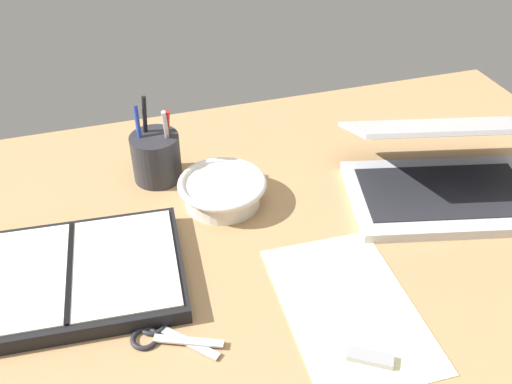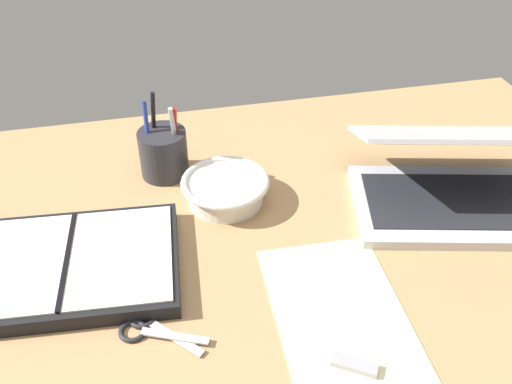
{
  "view_description": "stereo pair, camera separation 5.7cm",
  "coord_description": "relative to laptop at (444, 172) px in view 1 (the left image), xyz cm",
  "views": [
    {
      "loc": [
        -22.73,
        -61.0,
        64.21
      ],
      "look_at": [
        -1.21,
        8.59,
        9.0
      ],
      "focal_mm": 40.0,
      "sensor_mm": 36.0,
      "label": 1
    },
    {
      "loc": [
        -17.18,
        -62.48,
        64.21
      ],
      "look_at": [
        -1.21,
        8.59,
        9.0
      ],
      "focal_mm": 40.0,
      "sensor_mm": 36.0,
      "label": 2
    }
  ],
  "objects": [
    {
      "name": "pen_cup",
      "position": [
        -47.57,
        19.77,
        -0.02
      ],
      "size": [
        8.87,
        8.87,
        15.73
      ],
      "color": "#28282D",
      "rests_on": "desk_top"
    },
    {
      "name": "bowl",
      "position": [
        -38.0,
        8.91,
        -2.01
      ],
      "size": [
        15.44,
        15.44,
        4.69
      ],
      "color": "silver",
      "rests_on": "desk_top"
    },
    {
      "name": "usb_drive",
      "position": [
        -28.33,
        -28.94,
        -4.15
      ],
      "size": [
        6.93,
        5.21,
        1.0
      ],
      "rotation": [
        0.0,
        0.0,
        1.0
      ],
      "color": "#99999E",
      "rests_on": "desk_top"
    },
    {
      "name": "scissors",
      "position": [
        -53.7,
        -16.94,
        -4.32
      ],
      "size": [
        12.06,
        10.26,
        0.8
      ],
      "rotation": [
        0.0,
        0.0,
        -0.62
      ],
      "color": "#B7B7BC",
      "rests_on": "desk_top"
    },
    {
      "name": "laptop",
      "position": [
        0.0,
        0.0,
        0.0
      ],
      "size": [
        38.29,
        33.53,
        16.26
      ],
      "rotation": [
        0.0,
        0.0,
        -0.24
      ],
      "color": "silver",
      "rests_on": "desk_top"
    },
    {
      "name": "paper_sheet_front",
      "position": [
        -26.98,
        -19.95,
        -4.57
      ],
      "size": [
        19.14,
        29.23,
        0.16
      ],
      "primitive_type": "cube",
      "rotation": [
        0.0,
        0.0,
        -0.03
      ],
      "color": "#F4EFB2",
      "rests_on": "desk_top"
    },
    {
      "name": "planner",
      "position": [
        -64.29,
        -3.35,
        -3.27
      ],
      "size": [
        34.61,
        25.69,
        2.95
      ],
      "rotation": [
        0.0,
        0.0,
        -0.08
      ],
      "color": "black",
      "rests_on": "desk_top"
    },
    {
      "name": "desk_top",
      "position": [
        -33.05,
        -7.43,
        -5.65
      ],
      "size": [
        140.0,
        100.0,
        2.0
      ],
      "primitive_type": "cube",
      "color": "tan",
      "rests_on": "ground"
    }
  ]
}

